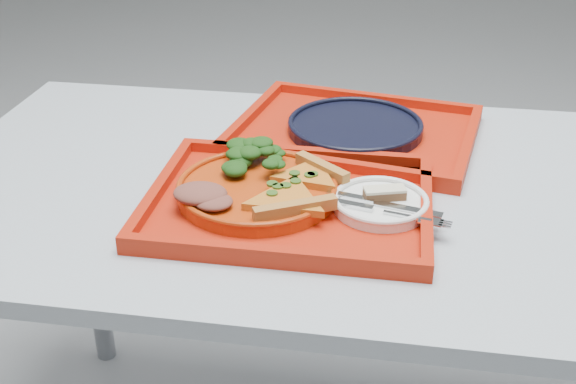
% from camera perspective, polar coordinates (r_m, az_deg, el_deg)
% --- Properties ---
extents(table, '(1.60, 0.80, 0.75)m').
position_cam_1_polar(table, '(1.28, 7.47, -2.55)').
color(table, '#99A0AB').
rests_on(table, ground).
extents(tray_main, '(0.45, 0.35, 0.01)m').
position_cam_1_polar(tray_main, '(1.16, 0.12, -1.03)').
color(tray_main, '#A81C08').
rests_on(tray_main, table).
extents(tray_far, '(0.50, 0.42, 0.01)m').
position_cam_1_polar(tray_far, '(1.42, 5.30, 4.54)').
color(tray_far, '#A81C08').
rests_on(tray_far, table).
extents(dinner_plate, '(0.26, 0.26, 0.02)m').
position_cam_1_polar(dinner_plate, '(1.17, -2.46, 0.06)').
color(dinner_plate, '#A9320B').
rests_on(dinner_plate, tray_main).
extents(side_plate, '(0.15, 0.15, 0.01)m').
position_cam_1_polar(side_plate, '(1.14, 7.31, -1.03)').
color(side_plate, white).
rests_on(side_plate, tray_main).
extents(navy_plate, '(0.26, 0.26, 0.02)m').
position_cam_1_polar(navy_plate, '(1.41, 5.33, 5.06)').
color(navy_plate, black).
rests_on(navy_plate, tray_far).
extents(pizza_slice_a, '(0.18, 0.19, 0.02)m').
position_cam_1_polar(pizza_slice_a, '(1.11, -0.06, -0.40)').
color(pizza_slice_a, orange).
rests_on(pizza_slice_a, dinner_plate).
extents(pizza_slice_b, '(0.17, 0.17, 0.02)m').
position_cam_1_polar(pizza_slice_b, '(1.18, 1.59, 1.45)').
color(pizza_slice_b, orange).
rests_on(pizza_slice_b, dinner_plate).
extents(salad_heap, '(0.10, 0.09, 0.05)m').
position_cam_1_polar(salad_heap, '(1.22, -2.41, 2.98)').
color(salad_heap, black).
rests_on(salad_heap, dinner_plate).
extents(meat_portion, '(0.09, 0.07, 0.03)m').
position_cam_1_polar(meat_portion, '(1.13, -6.95, -0.13)').
color(meat_portion, brown).
rests_on(meat_portion, dinner_plate).
extents(dessert_bar, '(0.07, 0.04, 0.02)m').
position_cam_1_polar(dessert_bar, '(1.15, 7.65, -0.09)').
color(dessert_bar, '#4E301A').
rests_on(dessert_bar, side_plate).
extents(knife, '(0.18, 0.06, 0.01)m').
position_cam_1_polar(knife, '(1.13, 7.56, -0.89)').
color(knife, silver).
rests_on(knife, side_plate).
extents(fork, '(0.19, 0.06, 0.01)m').
position_cam_1_polar(fork, '(1.11, 7.47, -1.49)').
color(fork, silver).
rests_on(fork, side_plate).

